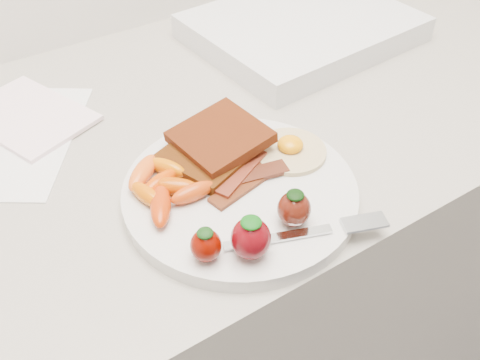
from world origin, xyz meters
TOP-DOWN VIEW (x-y plane):
  - counter at (0.00, 1.70)m, footprint 2.00×0.60m
  - plate at (-0.01, 1.54)m, footprint 0.27×0.27m
  - toast_lower at (-0.02, 1.60)m, footprint 0.12×0.12m
  - toast_upper at (0.00, 1.61)m, footprint 0.11×0.11m
  - fried_egg at (0.07, 1.56)m, footprint 0.11×0.11m
  - bacon_strips at (-0.00, 1.54)m, footprint 0.11×0.07m
  - baby_carrots at (-0.09, 1.58)m, footprint 0.09×0.12m
  - strawberries at (-0.05, 1.46)m, footprint 0.13×0.06m
  - fork at (0.02, 1.43)m, footprint 0.17×0.08m
  - paper_sheet at (-0.22, 1.80)m, footprint 0.28×0.30m
  - notepad at (-0.18, 1.83)m, footprint 0.17×0.21m
  - appliance at (0.28, 1.81)m, footprint 0.36×0.30m

SIDE VIEW (x-z plane):
  - counter at x=0.00m, z-range 0.00..0.90m
  - paper_sheet at x=-0.22m, z-range 0.90..0.90m
  - notepad at x=-0.18m, z-range 0.90..0.91m
  - plate at x=-0.01m, z-range 0.90..0.92m
  - appliance at x=0.28m, z-range 0.90..0.94m
  - fork at x=0.02m, z-range 0.92..0.92m
  - bacon_strips at x=0.00m, z-range 0.92..0.93m
  - fried_egg at x=0.07m, z-range 0.91..0.93m
  - toast_lower at x=-0.02m, z-range 0.92..0.93m
  - baby_carrots at x=-0.09m, z-range 0.92..0.94m
  - toast_upper at x=0.00m, z-range 0.93..0.95m
  - strawberries at x=-0.05m, z-range 0.92..0.96m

